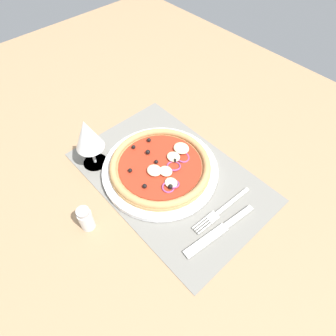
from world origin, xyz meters
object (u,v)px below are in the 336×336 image
object	(u,v)px
plate	(160,170)
pepper_shaker	(86,219)
pizza	(161,165)
knife	(219,231)
wine_glass	(87,135)
fork	(220,212)

from	to	relation	value
plate	pepper_shaker	world-z (taller)	pepper_shaker
pizza	knife	size ratio (longest dim) A/B	1.30
plate	pepper_shaker	size ratio (longest dim) A/B	4.47
pizza	pepper_shaker	world-z (taller)	pepper_shaker
wine_glass	pepper_shaker	xyz separation A→B (cm)	(-14.86, 11.69, -7.09)
fork	pepper_shaker	bearing A→B (deg)	-33.62
plate	fork	world-z (taller)	plate
fork	knife	size ratio (longest dim) A/B	0.90
knife	pizza	bearing A→B (deg)	-87.86
pepper_shaker	pizza	bearing A→B (deg)	-88.78
plate	pepper_shaker	bearing A→B (deg)	91.43
pizza	knife	xyz separation A→B (cm)	(-21.71, 1.49, -2.25)
fork	knife	distance (cm)	4.98
fork	wine_glass	bearing A→B (deg)	-65.95
fork	wine_glass	size ratio (longest dim) A/B	1.21
pepper_shaker	fork	bearing A→B (deg)	-125.97
plate	pizza	bearing A→B (deg)	-135.55
fork	wine_glass	world-z (taller)	wine_glass
pizza	knife	distance (cm)	21.87
plate	knife	distance (cm)	21.84
pizza	wine_glass	world-z (taller)	wine_glass
pizza	fork	bearing A→B (deg)	-172.98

